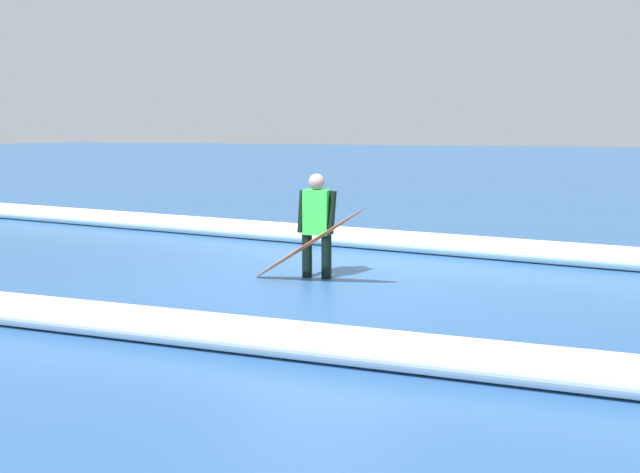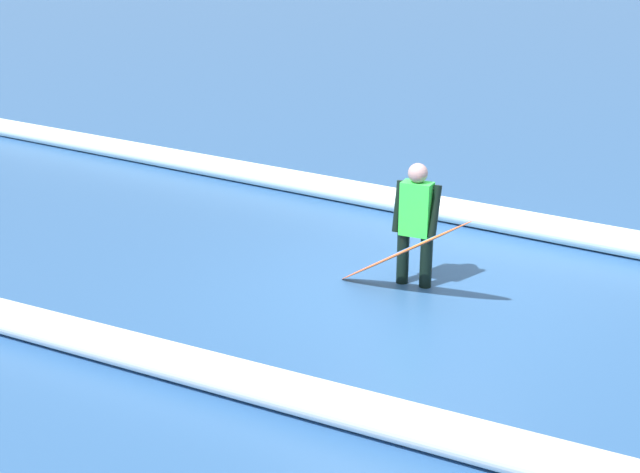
% 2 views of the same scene
% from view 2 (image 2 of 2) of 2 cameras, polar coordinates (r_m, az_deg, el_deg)
% --- Properties ---
extents(ground_plane, '(159.71, 159.71, 0.00)m').
position_cam_2_polar(ground_plane, '(9.39, 6.35, -3.62)').
color(ground_plane, '#274E80').
extents(surfer, '(0.52, 0.23, 1.43)m').
position_cam_2_polar(surfer, '(9.24, 6.66, 1.22)').
color(surfer, black).
rests_on(surfer, ground_plane).
extents(surfboard, '(1.68, 0.45, 1.08)m').
position_cam_2_polar(surfboard, '(8.97, 5.72, -1.07)').
color(surfboard, '#E55926').
rests_on(surfboard, ground_plane).
extents(wave_crest_foreground, '(22.39, 1.36, 0.35)m').
position_cam_2_polar(wave_crest_foreground, '(11.33, 13.45, 0.96)').
color(wave_crest_foreground, white).
rests_on(wave_crest_foreground, ground_plane).
extents(wave_crest_midground, '(18.31, 1.79, 0.34)m').
position_cam_2_polar(wave_crest_midground, '(6.84, -0.62, -11.12)').
color(wave_crest_midground, white).
rests_on(wave_crest_midground, ground_plane).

